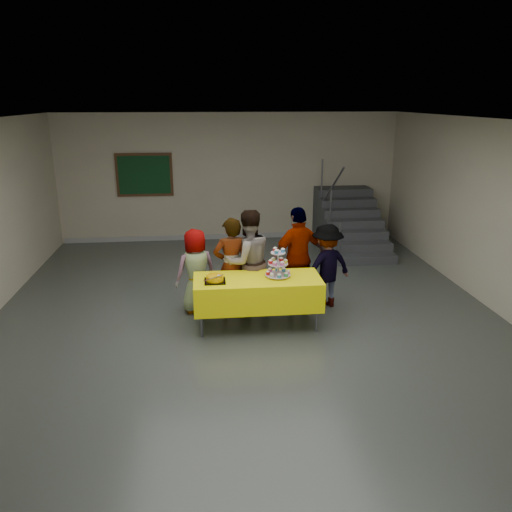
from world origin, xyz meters
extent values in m
plane|color=#4C514C|center=(0.00, 0.00, 0.00)|extent=(10.00, 10.00, 0.00)
cube|color=#BAB195|center=(0.00, 5.00, 1.50)|extent=(8.00, 0.04, 3.00)
cube|color=#BAB195|center=(0.00, -5.00, 1.50)|extent=(8.00, 0.04, 3.00)
cube|color=silver|center=(0.00, 0.00, 3.00)|extent=(8.00, 10.00, 0.04)
cube|color=#999999|center=(0.00, 4.98, 0.06)|extent=(7.90, 0.03, 0.12)
cylinder|color=#595960|center=(-0.72, -0.28, 0.36)|extent=(0.04, 0.04, 0.73)
cylinder|color=#595960|center=(0.96, -0.28, 0.36)|extent=(0.04, 0.04, 0.73)
cylinder|color=#595960|center=(-0.72, 0.30, 0.36)|extent=(0.04, 0.04, 0.73)
cylinder|color=#595960|center=(0.96, 0.30, 0.36)|extent=(0.04, 0.04, 0.73)
cube|color=#595960|center=(0.12, 0.01, 0.74)|extent=(1.80, 0.70, 0.02)
cube|color=#FFF305|center=(0.12, 0.01, 0.55)|extent=(1.88, 0.78, 0.44)
cylinder|color=silver|center=(0.43, 0.05, 0.78)|extent=(0.18, 0.18, 0.01)
cylinder|color=silver|center=(0.43, 0.05, 0.98)|extent=(0.02, 0.02, 0.42)
cylinder|color=silver|center=(0.43, 0.05, 0.80)|extent=(0.38, 0.38, 0.01)
cylinder|color=silver|center=(0.43, 0.05, 0.97)|extent=(0.30, 0.30, 0.01)
cylinder|color=silver|center=(0.43, 0.05, 1.14)|extent=(0.22, 0.22, 0.01)
cube|color=black|center=(-0.50, -0.07, 0.78)|extent=(0.30, 0.30, 0.02)
cylinder|color=#F6AE00|center=(-0.50, -0.07, 0.82)|extent=(0.25, 0.25, 0.07)
ellipsoid|color=#F6AE00|center=(-0.50, -0.07, 0.86)|extent=(0.25, 0.25, 0.05)
ellipsoid|color=white|center=(-0.46, -0.10, 0.88)|extent=(0.08, 0.08, 0.02)
cube|color=silver|center=(-0.52, -0.20, 0.88)|extent=(0.30, 0.16, 0.04)
imported|color=slate|center=(-0.79, 0.70, 0.68)|extent=(0.78, 0.65, 1.36)
imported|color=slate|center=(-0.23, 0.54, 0.78)|extent=(0.62, 0.46, 1.57)
imported|color=slate|center=(0.04, 0.60, 0.84)|extent=(0.96, 0.85, 1.67)
imported|color=slate|center=(0.88, 0.74, 0.83)|extent=(1.05, 0.69, 1.66)
imported|color=#5C5C65|center=(1.32, 0.65, 0.70)|extent=(1.02, 0.80, 1.39)
cube|color=#424447|center=(2.70, 2.75, 0.09)|extent=(1.30, 0.30, 0.18)
cube|color=#424447|center=(2.70, 3.05, 0.18)|extent=(1.30, 0.30, 0.36)
cube|color=#424447|center=(2.70, 3.35, 0.27)|extent=(1.30, 0.30, 0.54)
cube|color=#424447|center=(2.70, 3.65, 0.36)|extent=(1.30, 0.30, 0.72)
cube|color=#424447|center=(2.70, 3.95, 0.45)|extent=(1.30, 0.30, 0.90)
cube|color=#424447|center=(2.70, 4.25, 0.54)|extent=(1.30, 0.30, 1.08)
cube|color=#424447|center=(2.70, 4.55, 0.63)|extent=(1.30, 0.30, 1.26)
cube|color=#424447|center=(2.70, 4.85, 0.63)|extent=(1.30, 0.30, 1.26)
cylinder|color=#595960|center=(2.10, 2.70, 0.45)|extent=(0.04, 0.04, 0.90)
cylinder|color=#595960|center=(2.10, 3.50, 0.99)|extent=(0.04, 0.04, 0.90)
cylinder|color=#595960|center=(2.10, 4.40, 1.53)|extent=(0.04, 0.04, 0.90)
cylinder|color=#595960|center=(2.10, 3.55, 1.44)|extent=(0.04, 1.85, 1.20)
cube|color=#472B16|center=(-1.98, 4.97, 1.60)|extent=(1.30, 0.04, 1.00)
cube|color=#133C1D|center=(-1.98, 4.94, 1.60)|extent=(1.18, 0.02, 0.88)
camera|label=1|loc=(-0.63, -6.86, 3.31)|focal=35.00mm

